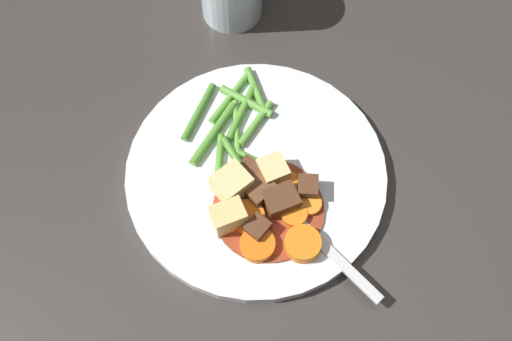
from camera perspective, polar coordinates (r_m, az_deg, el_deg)
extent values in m
plane|color=#383330|center=(0.61, 0.00, -0.57)|extent=(3.00, 3.00, 0.00)
cylinder|color=white|center=(0.60, 0.00, -0.29)|extent=(0.26, 0.26, 0.01)
cylinder|color=#93381E|center=(0.58, 1.20, -3.74)|extent=(0.11, 0.11, 0.00)
cylinder|color=orange|center=(0.57, -0.86, -4.52)|extent=(0.03, 0.03, 0.01)
cylinder|color=orange|center=(0.59, 3.00, -1.39)|extent=(0.04, 0.04, 0.01)
cylinder|color=orange|center=(0.57, 3.69, -4.27)|extent=(0.04, 0.04, 0.01)
cylinder|color=orange|center=(0.56, 4.51, -7.06)|extent=(0.04, 0.04, 0.01)
cylinder|color=orange|center=(0.58, 5.14, -3.26)|extent=(0.03, 0.03, 0.01)
cylinder|color=orange|center=(0.56, 0.16, -7.16)|extent=(0.04, 0.04, 0.01)
cube|color=#EAD68C|center=(0.58, 1.65, -0.05)|extent=(0.03, 0.03, 0.02)
cube|color=#EAD68C|center=(0.57, -2.35, -1.38)|extent=(0.04, 0.04, 0.03)
cube|color=#E5CC7A|center=(0.56, -2.66, -4.48)|extent=(0.03, 0.04, 0.03)
cube|color=#56331E|center=(0.56, 0.15, -5.63)|extent=(0.03, 0.03, 0.02)
cube|color=#56331E|center=(0.59, -0.43, -0.09)|extent=(0.03, 0.03, 0.02)
cube|color=brown|center=(0.58, 0.77, -1.90)|extent=(0.04, 0.04, 0.02)
cube|color=#56331E|center=(0.58, 4.99, -1.68)|extent=(0.03, 0.02, 0.02)
cube|color=#56331E|center=(0.57, 2.41, -2.91)|extent=(0.03, 0.04, 0.02)
cylinder|color=#66AD42|center=(0.62, -1.88, 3.93)|extent=(0.07, 0.01, 0.01)
cylinder|color=#599E38|center=(0.64, 0.06, 7.60)|extent=(0.06, 0.02, 0.01)
cylinder|color=#4C8E33|center=(0.60, -1.83, 0.99)|extent=(0.06, 0.03, 0.01)
cylinder|color=#4C8E33|center=(0.63, -5.52, 5.67)|extent=(0.07, 0.04, 0.01)
cylinder|color=#66AD42|center=(0.62, -0.02, 4.56)|extent=(0.05, 0.04, 0.01)
cylinder|color=#599E38|center=(0.60, -3.56, 0.90)|extent=(0.06, 0.02, 0.01)
cylinder|color=#599E38|center=(0.61, -4.11, 3.59)|extent=(0.07, 0.06, 0.01)
cylinder|color=#599E38|center=(0.60, -0.06, 1.05)|extent=(0.05, 0.06, 0.01)
cylinder|color=#66AD42|center=(0.64, -2.39, 7.19)|extent=(0.06, 0.05, 0.01)
cylinder|color=#599E38|center=(0.63, -1.37, 5.69)|extent=(0.07, 0.04, 0.01)
cylinder|color=#66AD42|center=(0.63, -0.67, 6.71)|extent=(0.05, 0.05, 0.01)
cube|color=silver|center=(0.57, 7.57, -8.21)|extent=(0.10, 0.08, 0.00)
cube|color=silver|center=(0.58, 2.83, -3.68)|extent=(0.03, 0.03, 0.00)
cylinder|color=silver|center=(0.59, 1.45, -1.14)|extent=(0.04, 0.03, 0.00)
cylinder|color=silver|center=(0.59, 1.01, -1.52)|extent=(0.04, 0.03, 0.00)
cylinder|color=silver|center=(0.59, 0.56, -1.89)|extent=(0.04, 0.03, 0.00)
cylinder|color=silver|center=(0.58, 0.11, -2.28)|extent=(0.04, 0.03, 0.00)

